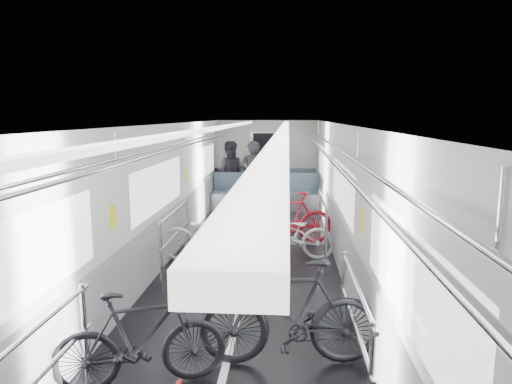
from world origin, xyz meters
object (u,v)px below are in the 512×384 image
at_px(bike_left_far, 212,234).
at_px(person_standing, 252,176).
at_px(bike_aisle, 283,196).
at_px(person_seated, 230,173).
at_px(bike_right_near, 290,312).
at_px(bike_right_mid, 286,234).
at_px(bike_right_far, 289,219).
at_px(bike_left_mid, 141,339).

xyz_separation_m(bike_left_far, person_standing, (0.39, 4.24, 0.48)).
xyz_separation_m(bike_aisle, person_seated, (-1.55, 0.91, 0.48)).
distance_m(bike_right_near, bike_right_mid, 3.54).
distance_m(person_standing, person_seated, 1.17).
bearing_deg(bike_right_near, person_standing, -177.57).
bearing_deg(bike_right_far, person_seated, -172.75).
height_order(bike_right_far, person_standing, person_standing).
bearing_deg(bike_left_far, bike_right_mid, -89.15).
relative_size(person_standing, person_seated, 1.03).
height_order(bike_right_near, bike_right_mid, bike_right_near).
bearing_deg(person_standing, bike_aisle, 161.84).
bearing_deg(bike_left_far, bike_right_far, -59.81).
bearing_deg(bike_left_mid, bike_right_far, -33.89).
xyz_separation_m(bike_right_far, bike_aisle, (-0.16, 3.20, -0.10)).
bearing_deg(bike_left_mid, person_standing, -20.98).
bearing_deg(person_standing, bike_right_mid, 84.77).
distance_m(bike_aisle, person_seated, 1.86).
distance_m(bike_left_mid, person_standing, 8.14).
bearing_deg(bike_right_mid, bike_left_mid, -14.79).
height_order(bike_left_mid, person_standing, person_standing).
bearing_deg(bike_left_far, bike_right_near, -164.70).
bearing_deg(person_standing, bike_left_mid, 69.02).
height_order(bike_right_near, person_standing, person_standing).
xyz_separation_m(bike_left_mid, person_seated, (-0.33, 9.03, 0.43)).
bearing_deg(bike_aisle, person_seated, 161.90).
bearing_deg(person_seated, person_standing, 126.78).
distance_m(bike_left_far, bike_aisle, 4.41).
xyz_separation_m(bike_right_mid, person_seated, (-1.66, 4.97, 0.47)).
xyz_separation_m(bike_left_far, bike_right_far, (1.37, 1.03, 0.06)).
relative_size(bike_left_far, bike_right_near, 0.96).
relative_size(bike_right_mid, person_seated, 0.93).
height_order(bike_left_mid, bike_aisle, bike_left_mid).
bearing_deg(bike_right_near, bike_aisle, 176.28).
relative_size(bike_right_far, person_seated, 0.97).
distance_m(bike_left_far, bike_right_far, 1.72).
height_order(bike_right_mid, bike_right_far, bike_right_far).
relative_size(bike_left_mid, person_standing, 0.85).
relative_size(bike_right_far, bike_aisle, 1.07).
relative_size(bike_aisle, person_seated, 0.90).
distance_m(bike_right_near, person_seated, 8.69).
relative_size(bike_left_mid, bike_aisle, 0.97).
xyz_separation_m(bike_right_near, person_standing, (-0.98, 7.60, 0.39)).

